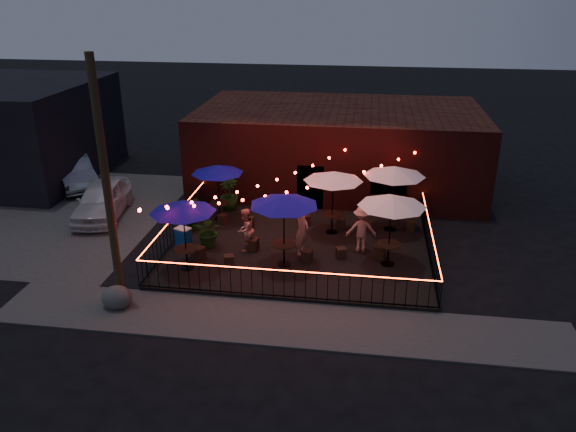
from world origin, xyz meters
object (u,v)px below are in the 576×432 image
(cafe_table_0, at_px, (183,208))
(boulder, at_px, (117,297))
(cafe_table_1, at_px, (217,170))
(cafe_table_5, at_px, (394,172))
(cafe_table_4, at_px, (392,202))
(cafe_table_2, at_px, (284,201))
(utility_pole, at_px, (107,186))
(cooler, at_px, (183,237))
(cafe_table_3, at_px, (333,177))

(cafe_table_0, height_order, boulder, cafe_table_0)
(cafe_table_1, xyz_separation_m, cafe_table_5, (7.40, -0.10, 0.29))
(boulder, bearing_deg, cafe_table_4, 24.68)
(cafe_table_2, bearing_deg, cafe_table_1, 131.63)
(utility_pole, bearing_deg, cooler, 77.14)
(cafe_table_2, height_order, cafe_table_5, cafe_table_5)
(cafe_table_3, xyz_separation_m, cafe_table_5, (2.42, 0.65, 0.12))
(cafe_table_1, relative_size, cafe_table_4, 1.09)
(utility_pole, relative_size, cafe_table_0, 2.68)
(cafe_table_2, height_order, cafe_table_3, cafe_table_2)
(cafe_table_3, bearing_deg, cafe_table_0, -141.72)
(cafe_table_1, xyz_separation_m, cafe_table_2, (3.45, -3.88, 0.26))
(cafe_table_2, bearing_deg, utility_pole, -149.64)
(cafe_table_2, xyz_separation_m, cafe_table_4, (3.78, 0.56, -0.04))
(utility_pole, height_order, cafe_table_5, utility_pole)
(utility_pole, bearing_deg, cafe_table_1, 76.84)
(cafe_table_0, xyz_separation_m, cafe_table_1, (-0.00, 4.67, -0.11))
(cafe_table_4, distance_m, cafe_table_5, 3.23)
(utility_pole, xyz_separation_m, cafe_table_4, (8.83, 3.52, -1.38))
(utility_pole, xyz_separation_m, cafe_table_3, (6.58, 6.10, -1.42))
(cafe_table_0, relative_size, cafe_table_3, 1.13)
(cafe_table_0, xyz_separation_m, cafe_table_5, (7.40, 4.57, 0.18))
(boulder, bearing_deg, cafe_table_2, 34.87)
(cafe_table_2, height_order, cooler, cafe_table_2)
(cafe_table_5, bearing_deg, cafe_table_0, -148.27)
(boulder, bearing_deg, cafe_table_5, 39.11)
(cafe_table_4, relative_size, boulder, 2.85)
(boulder, bearing_deg, cooler, 79.77)
(cafe_table_0, relative_size, cafe_table_2, 1.00)
(cafe_table_4, bearing_deg, cafe_table_0, -169.40)
(cooler, bearing_deg, cafe_table_4, 19.18)
(cafe_table_1, xyz_separation_m, cafe_table_3, (4.98, -0.75, 0.17))
(cafe_table_1, relative_size, cafe_table_2, 0.98)
(utility_pole, relative_size, cafe_table_1, 2.71)
(cafe_table_3, distance_m, cooler, 6.40)
(cafe_table_0, bearing_deg, cooler, 111.55)
(cafe_table_3, distance_m, cafe_table_4, 3.42)
(cafe_table_0, xyz_separation_m, boulder, (-1.50, -2.66, -2.15))
(cafe_table_3, height_order, cafe_table_4, cafe_table_4)
(cafe_table_4, xyz_separation_m, cooler, (-7.93, 0.42, -2.08))
(cooler, bearing_deg, utility_pole, -80.65)
(cafe_table_2, bearing_deg, cafe_table_3, 64.05)
(cafe_table_4, height_order, boulder, cafe_table_4)
(cafe_table_5, height_order, boulder, cafe_table_5)
(cafe_table_1, height_order, cafe_table_4, cafe_table_4)
(utility_pole, bearing_deg, cafe_table_3, 42.83)
(cafe_table_1, bearing_deg, boulder, -101.56)
(cafe_table_3, relative_size, cafe_table_4, 0.98)
(utility_pole, distance_m, cafe_table_0, 3.08)
(cafe_table_1, relative_size, cafe_table_5, 1.06)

